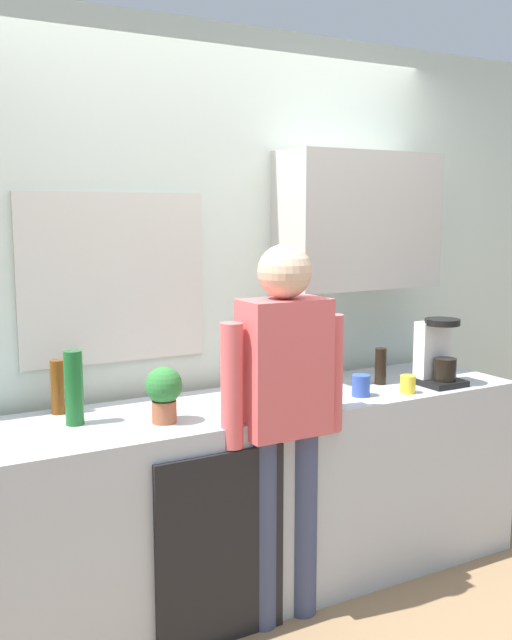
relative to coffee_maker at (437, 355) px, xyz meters
The scene contains 15 objects.
ground_plane 1.43m from the coffee_maker, behind, with size 8.00×8.00×0.00m, color #8C6D4C.
kitchen_counter 1.15m from the coffee_maker, behind, with size 2.74×0.64×0.88m, color #B2B7BC.
dishwasher_panel 1.45m from the coffee_maker, behind, with size 0.56×0.02×0.79m, color black.
back_wall_assembly 1.09m from the coffee_maker, 148.43° to the left, with size 4.34×0.42×2.60m.
coffee_maker is the anchor object (origin of this frame).
bottle_clear_soda 0.71m from the coffee_maker, 157.62° to the left, with size 0.09×0.09×0.28m, color #2D8C33.
bottle_amber_beer 1.81m from the coffee_maker, 167.81° to the left, with size 0.06×0.06×0.23m, color brown.
bottle_green_wine 1.76m from the coffee_maker, behind, with size 0.07×0.07×0.30m, color #195923.
bottle_dark_sauce 0.28m from the coffee_maker, 150.40° to the left, with size 0.06×0.06×0.18m, color black.
cup_yellow_cup 0.28m from the coffee_maker, 163.88° to the right, with size 0.07×0.07×0.09m, color yellow.
cup_terracotta_mug 1.04m from the coffee_maker, behind, with size 0.08×0.08×0.09m, color #B26647.
cup_blue_mug 0.48m from the coffee_maker, behind, with size 0.08×0.08×0.10m, color #3351B2.
mixing_bowl 0.84m from the coffee_maker, behind, with size 0.22×0.22×0.08m, color white.
potted_plant 1.43m from the coffee_maker, behind, with size 0.15×0.15×0.23m.
person_at_sink 0.99m from the coffee_maker, behind, with size 0.57×0.22×1.60m.
Camera 1 is at (-1.52, -2.47, 1.72)m, focal length 40.85 mm.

